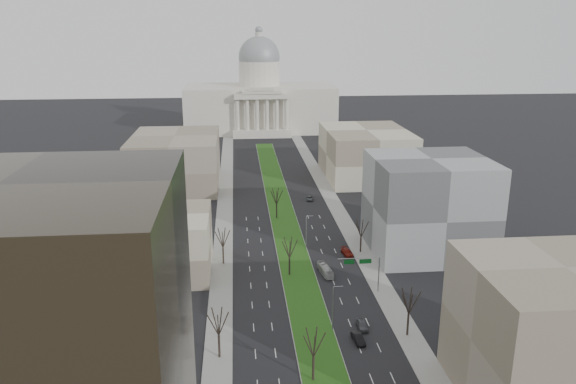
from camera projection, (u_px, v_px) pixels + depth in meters
ground at (283, 218)px, 167.13m from camera, size 600.00×600.00×0.00m
median at (284, 219)px, 166.14m from camera, size 8.00×222.03×0.20m
sidewalk_left at (223, 252)px, 141.68m from camera, size 5.00×330.00×0.15m
sidewalk_right at (359, 247)px, 144.81m from camera, size 5.00×330.00×0.15m
capitol at (260, 100)px, 305.31m from camera, size 80.00×46.00×55.00m
building_glass_tower at (23, 362)px, 60.77m from camera, size 34.00×30.00×40.00m
building_beige_left at (153, 244)px, 128.78m from camera, size 26.00×22.00×14.00m
building_tan_right at (556, 336)px, 82.95m from camera, size 26.00×24.00×22.00m
building_grey_right at (428, 205)px, 140.03m from camera, size 28.00×26.00×24.00m
building_far_left at (176, 161)px, 199.64m from camera, size 30.00×40.00×18.00m
building_far_right at (366, 154)px, 210.66m from camera, size 30.00×40.00×18.00m
tree_left_mid at (218, 321)px, 94.87m from camera, size 5.40×5.40×9.72m
tree_left_far at (223, 237)px, 133.10m from camera, size 5.28×5.28×9.50m
tree_right_mid at (409, 301)px, 101.72m from camera, size 5.52×5.52×9.94m
tree_right_far at (361, 228)px, 140.08m from camera, size 5.04×5.04×9.07m
tree_median_a at (314, 342)px, 88.59m from camera, size 5.40×5.40×9.72m
tree_median_b at (289, 247)px, 126.78m from camera, size 5.40×5.40×9.72m
tree_median_c at (276, 196)px, 164.97m from camera, size 5.40×5.40×9.72m
streetlamp_median_b at (333, 308)px, 104.05m from camera, size 1.90×0.20×9.16m
streetlamp_median_c at (306, 232)px, 142.24m from camera, size 1.90×0.20×9.16m
mast_arm_signs at (367, 266)px, 118.90m from camera, size 9.12×0.24×8.09m
car_grey_near at (362, 325)px, 106.04m from camera, size 1.84×4.46×1.51m
car_black at (358, 338)px, 101.44m from camera, size 2.00×4.61×1.48m
car_red at (347, 252)px, 140.04m from camera, size 2.74×5.34×1.48m
car_grey_far at (310, 198)px, 184.31m from camera, size 2.62×4.73×1.25m
box_van at (325, 270)px, 129.10m from camera, size 2.88×7.74×2.11m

